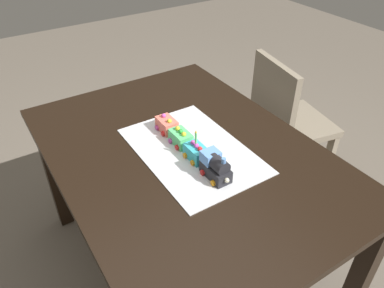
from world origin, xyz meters
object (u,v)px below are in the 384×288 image
cake_car_tanker_mint_green (181,138)px  birthday_candle (196,137)px  chair (286,121)px  cake_car_caboose_turquoise (196,152)px  dining_table (186,171)px  cake_car_flatbed_coral (167,125)px  cake_locomotive (216,167)px

cake_car_tanker_mint_green → birthday_candle: 0.13m
chair → birthday_candle: size_ratio=13.98×
cake_car_caboose_turquoise → birthday_candle: (0.00, 0.00, 0.07)m
cake_car_tanker_mint_green → dining_table: bearing=170.0°
dining_table → cake_car_flatbed_coral: bearing=-3.0°
dining_table → cake_car_caboose_turquoise: cake_car_caboose_turquoise is taller
chair → birthday_candle: birthday_candle is taller
cake_car_tanker_mint_green → birthday_candle: bearing=180.0°
cake_car_flatbed_coral → birthday_candle: (-0.23, 0.00, 0.07)m
cake_locomotive → birthday_candle: birthday_candle is taller
cake_locomotive → birthday_candle: 0.14m
cake_car_caboose_turquoise → cake_car_flatbed_coral: size_ratio=1.00×
cake_car_caboose_turquoise → dining_table: bearing=7.6°
cake_car_tanker_mint_green → cake_locomotive: bearing=180.0°
birthday_candle → cake_car_flatbed_coral: bearing=-0.0°
cake_car_tanker_mint_green → cake_car_flatbed_coral: same height
birthday_candle → cake_locomotive: bearing=180.0°
cake_locomotive → cake_car_tanker_mint_green: 0.25m
cake_locomotive → cake_car_caboose_turquoise: size_ratio=1.40×
cake_car_caboose_turquoise → cake_car_tanker_mint_green: same height
cake_car_tanker_mint_green → cake_car_flatbed_coral: bearing=0.0°
cake_car_caboose_turquoise → cake_car_flatbed_coral: same height
cake_car_tanker_mint_green → cake_car_flatbed_coral: 0.12m
cake_locomotive → cake_car_tanker_mint_green: bearing=-0.0°
dining_table → chair: (0.23, -0.83, -0.16)m
chair → cake_car_tanker_mint_green: size_ratio=8.60×
birthday_candle → cake_car_caboose_turquoise: bearing=-180.0°
dining_table → cake_locomotive: 0.25m
dining_table → cake_car_caboose_turquoise: bearing=-172.4°
cake_car_flatbed_coral → birthday_candle: bearing=180.0°
cake_locomotive → cake_car_caboose_turquoise: 0.13m
chair → cake_car_caboose_turquoise: size_ratio=8.60×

